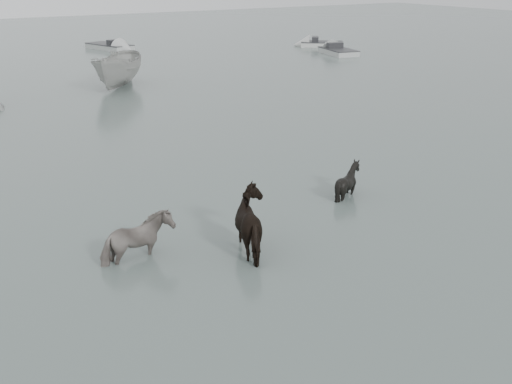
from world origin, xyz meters
TOP-DOWN VIEW (x-y plane):
  - ground at (0.00, 0.00)m, footprint 140.00×140.00m
  - pony_pinto at (-3.42, 1.26)m, footprint 1.71×0.98m
  - pony_dark at (-0.94, 0.31)m, footprint 1.49×1.69m
  - pony_black at (3.07, 2.03)m, footprint 1.35×1.26m
  - boat_small at (3.63, 21.08)m, footprint 4.58×5.07m
  - skiff_port at (21.36, 25.10)m, footprint 2.64×5.07m
  - skiff_mid at (8.64, 36.49)m, footprint 3.06×5.83m
  - skiff_star at (23.11, 29.27)m, footprint 4.48×3.97m

SIDE VIEW (x-z plane):
  - ground at x=0.00m, z-range 0.00..0.00m
  - skiff_port at x=21.36m, z-range 0.00..0.75m
  - skiff_mid at x=8.64m, z-range 0.00..0.75m
  - skiff_star at x=23.11m, z-range 0.00..0.75m
  - pony_black at x=3.07m, z-range 0.00..1.24m
  - pony_pinto at x=-3.42m, z-range 0.00..1.36m
  - pony_dark at x=-0.94m, z-range 0.00..1.56m
  - boat_small at x=3.63m, z-range 0.00..1.93m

